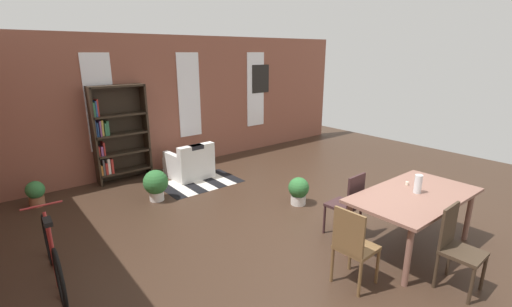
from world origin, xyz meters
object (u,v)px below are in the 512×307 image
at_px(dining_chair_near_left, 457,245).
at_px(potted_plant_corner, 299,190).
at_px(bicycle_second, 53,256).
at_px(dining_chair_far_left, 348,203).
at_px(bookshelf_tall, 117,135).
at_px(potted_plant_by_shelf, 156,184).
at_px(potted_plant_window, 36,193).
at_px(vase_on_table, 418,184).
at_px(dining_table, 414,200).
at_px(armchair_white, 190,164).
at_px(dining_chair_head_left, 353,245).

distance_m(dining_chair_near_left, potted_plant_corner, 2.68).
relative_size(bicycle_second, potted_plant_corner, 3.34).
bearing_deg(dining_chair_far_left, bookshelf_tall, 111.92).
distance_m(potted_plant_by_shelf, potted_plant_window, 2.01).
distance_m(dining_chair_far_left, bookshelf_tall, 4.70).
distance_m(vase_on_table, potted_plant_by_shelf, 4.22).
relative_size(dining_table, bicycle_second, 1.13).
bearing_deg(potted_plant_window, armchair_white, -7.29).
xyz_separation_m(dining_table, bicycle_second, (-3.88, 2.18, -0.36)).
xyz_separation_m(dining_chair_far_left, bicycle_second, (-3.47, 1.45, -0.18)).
relative_size(dining_chair_near_left, potted_plant_by_shelf, 1.70).
xyz_separation_m(vase_on_table, potted_plant_window, (-3.77, 4.70, -0.66)).
relative_size(vase_on_table, bicycle_second, 0.15).
distance_m(dining_chair_near_left, bookshelf_tall, 6.07).
relative_size(vase_on_table, potted_plant_corner, 0.51).
xyz_separation_m(vase_on_table, dining_chair_near_left, (-0.47, -0.73, -0.39)).
relative_size(bookshelf_tall, potted_plant_by_shelf, 3.46).
distance_m(dining_chair_head_left, potted_plant_window, 5.30).
bearing_deg(bookshelf_tall, armchair_white, -30.68).
bearing_deg(dining_table, dining_chair_head_left, -179.84).
height_order(dining_chair_head_left, armchair_white, dining_chair_head_left).
bearing_deg(potted_plant_window, potted_plant_corner, -38.03).
height_order(dining_chair_head_left, potted_plant_window, dining_chair_head_left).
relative_size(dining_chair_far_left, bookshelf_tall, 0.49).
bearing_deg(bicycle_second, armchair_white, 36.54).
bearing_deg(potted_plant_by_shelf, potted_plant_corner, -42.75).
distance_m(vase_on_table, potted_plant_corner, 2.04).
bearing_deg(potted_plant_by_shelf, dining_table, -61.05).
relative_size(vase_on_table, dining_chair_near_left, 0.26).
bearing_deg(bookshelf_tall, bicycle_second, -120.76).
relative_size(dining_table, armchair_white, 2.20).
distance_m(bookshelf_tall, potted_plant_window, 1.75).
height_order(armchair_white, potted_plant_corner, armchair_white).
xyz_separation_m(dining_chair_near_left, bookshelf_tall, (-1.74, 5.80, 0.44)).
distance_m(dining_chair_far_left, armchair_white, 3.67).
height_order(vase_on_table, potted_plant_by_shelf, vase_on_table).
bearing_deg(armchair_white, bookshelf_tall, 149.32).
bearing_deg(bookshelf_tall, potted_plant_corner, -57.61).
height_order(armchair_white, potted_plant_by_shelf, armchair_white).
xyz_separation_m(dining_chair_far_left, potted_plant_corner, (0.25, 1.20, -0.25)).
relative_size(armchair_white, potted_plant_corner, 1.72).
height_order(dining_chair_near_left, potted_plant_corner, dining_chair_near_left).
xyz_separation_m(dining_chair_head_left, potted_plant_by_shelf, (-0.72, 3.64, -0.20)).
height_order(dining_chair_far_left, armchair_white, dining_chair_far_left).
bearing_deg(bookshelf_tall, potted_plant_window, -166.85).
bearing_deg(potted_plant_corner, potted_plant_by_shelf, 137.25).
xyz_separation_m(vase_on_table, potted_plant_corner, (-0.22, 1.93, -0.64)).
relative_size(dining_table, potted_plant_by_shelf, 3.27).
relative_size(bicycle_second, potted_plant_by_shelf, 2.89).
bearing_deg(armchair_white, dining_chair_far_left, -81.59).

